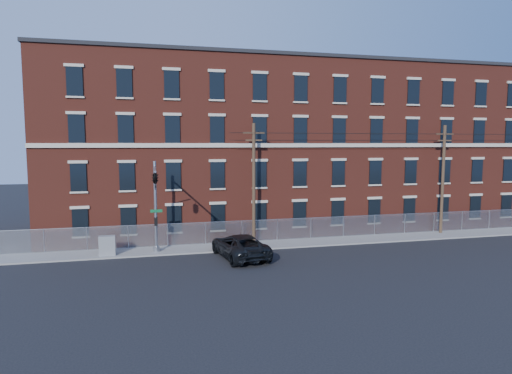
{
  "coord_description": "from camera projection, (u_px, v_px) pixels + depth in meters",
  "views": [
    {
      "loc": [
        -6.16,
        -29.25,
        8.45
      ],
      "look_at": [
        1.8,
        4.0,
        5.01
      ],
      "focal_mm": 30.41,
      "sensor_mm": 36.0,
      "label": 1
    }
  ],
  "objects": [
    {
      "name": "ground",
      "position": [
        244.0,
        264.0,
        30.57
      ],
      "size": [
        140.0,
        140.0,
        0.0
      ],
      "primitive_type": "plane",
      "color": "black",
      "rests_on": "ground"
    },
    {
      "name": "sidewalk",
      "position": [
        366.0,
        239.0,
        38.19
      ],
      "size": [
        65.0,
        3.0,
        0.12
      ],
      "primitive_type": "cube",
      "color": "gray",
      "rests_on": "ground"
    },
    {
      "name": "mill_building",
      "position": [
        327.0,
        146.0,
        46.02
      ],
      "size": [
        55.3,
        14.32,
        16.3
      ],
      "color": "maroon",
      "rests_on": "ground"
    },
    {
      "name": "chain_link_fence",
      "position": [
        359.0,
        225.0,
        39.34
      ],
      "size": [
        59.06,
        0.06,
        1.85
      ],
      "color": "#A5A8AD",
      "rests_on": "ground"
    },
    {
      "name": "traffic_signal_mast",
      "position": [
        155.0,
        187.0,
        30.75
      ],
      "size": [
        0.9,
        6.75,
        7.0
      ],
      "color": "#9EA0A5",
      "rests_on": "ground"
    },
    {
      "name": "utility_pole_near",
      "position": [
        254.0,
        181.0,
        35.92
      ],
      "size": [
        1.8,
        0.28,
        10.0
      ],
      "color": "#4B3825",
      "rests_on": "ground"
    },
    {
      "name": "utility_pole_mid",
      "position": [
        443.0,
        177.0,
        40.09
      ],
      "size": [
        1.8,
        0.28,
        10.0
      ],
      "color": "#4B3825",
      "rests_on": "ground"
    },
    {
      "name": "overhead_wires",
      "position": [
        445.0,
        136.0,
        39.71
      ],
      "size": [
        40.0,
        0.62,
        0.62
      ],
      "color": "black",
      "rests_on": "ground"
    },
    {
      "name": "pickup_truck",
      "position": [
        240.0,
        246.0,
        32.16
      ],
      "size": [
        3.92,
        6.71,
        1.76
      ],
      "primitive_type": "imported",
      "rotation": [
        0.0,
        0.0,
        3.31
      ],
      "color": "black",
      "rests_on": "ground"
    },
    {
      "name": "utility_cabinet",
      "position": [
        107.0,
        246.0,
        32.33
      ],
      "size": [
        1.2,
        0.64,
        1.47
      ],
      "primitive_type": "cube",
      "rotation": [
        0.0,
        0.0,
        0.04
      ],
      "color": "slate",
      "rests_on": "sidewalk"
    }
  ]
}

